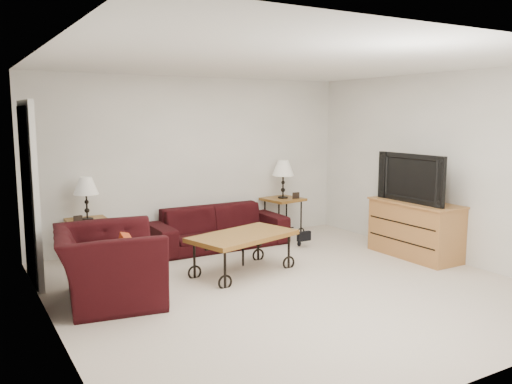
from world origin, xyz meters
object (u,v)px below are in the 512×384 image
Objects in this scene: sofa at (219,227)px; lamp_left at (86,198)px; backpack at (299,232)px; tv_stand at (415,229)px; armchair at (108,265)px; lamp_right at (283,179)px; side_table_right at (283,217)px; coffee_table at (243,253)px; side_table_left at (88,241)px; television at (416,178)px.

sofa is 1.93m from lamp_left.
tv_stand is at bearing -42.37° from backpack.
lamp_left is at bearing 152.93° from tv_stand.
armchair is 2.75× the size of backpack.
lamp_right is 0.48× the size of tv_stand.
tv_stand is (0.85, -2.01, 0.08)m from side_table_right.
side_table_right is at bearing -54.15° from armchair.
side_table_right is at bearing 0.00° from lamp_left.
tv_stand is at bearing -67.08° from lamp_right.
sofa is 3.34× the size of lamp_right.
side_table_right is 0.46× the size of coffee_table.
side_table_left is at bearing 173.06° from backpack.
television is at bearing -41.41° from sofa.
backpack is at bearing -104.88° from side_table_right.
coffee_table is 1.54m from backpack.
lamp_left is 0.48× the size of armchair.
tv_stand is (3.94, -2.01, 0.10)m from side_table_left.
backpack is at bearing -104.88° from lamp_right.
coffee_table is at bearing 167.71° from tv_stand.
side_table_right is 2.19m from tv_stand.
lamp_left is at bearing -117.19° from television.
tv_stand is at bearing -27.07° from lamp_left.
armchair reaches higher than sofa.
tv_stand is (2.41, -0.52, 0.14)m from coffee_table.
coffee_table is 1.03× the size of tv_stand.
backpack is (2.88, -0.75, -0.07)m from side_table_left.
side_table_left is 0.43× the size of coffee_table.
lamp_left is at bearing 180.00° from lamp_right.
lamp_right is at bearing 0.00° from lamp_left.
sofa reaches higher than coffee_table.
backpack is (-1.03, 1.26, -0.88)m from television.
lamp_left is at bearing 180.00° from side_table_right.
armchair is at bearing -174.26° from coffee_table.
armchair is at bearing -143.64° from sofa.
side_table_left is at bearing 180.00° from side_table_right.
backpack is (1.05, -0.57, -0.08)m from sofa.
sofa is 3.34× the size of side_table_right.
coffee_table reaches higher than backpack.
armchair is at bearing -94.95° from television.
tv_stand is at bearing -27.07° from side_table_left.
side_table_left is at bearing 180.00° from lamp_right.
side_table_right is 3.13m from lamp_left.
television is (-0.02, 0.00, 0.71)m from tv_stand.
television is at bearing -86.10° from armchair.
television is (4.08, -0.35, 0.71)m from armchair.
television is (3.92, -2.01, 0.81)m from side_table_left.
lamp_right is at bearing 82.85° from backpack.
backpack is at bearing -14.66° from side_table_left.
armchair is 1.04× the size of television.
tv_stand is at bearing -12.29° from coffee_table.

